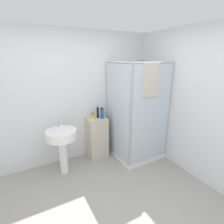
# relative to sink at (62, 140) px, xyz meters

# --- Properties ---
(ground_plane) EXTENTS (12.00, 12.00, 0.00)m
(ground_plane) POSITION_rel_sink_xyz_m (0.31, -1.26, -0.64)
(ground_plane) COLOR #9E9B93
(wall_back) EXTENTS (6.40, 0.06, 2.50)m
(wall_back) POSITION_rel_sink_xyz_m (0.31, 0.44, 0.61)
(wall_back) COLOR silver
(wall_back) RESTS_ON ground_plane
(wall_right) EXTENTS (0.06, 6.40, 2.50)m
(wall_right) POSITION_rel_sink_xyz_m (2.01, -1.26, 0.61)
(wall_right) COLOR silver
(wall_right) RESTS_ON ground_plane
(shower_enclosure) EXTENTS (0.92, 0.95, 1.94)m
(shower_enclosure) POSITION_rel_sink_xyz_m (1.45, -0.13, -0.13)
(shower_enclosure) COLOR white
(shower_enclosure) RESTS_ON ground_plane
(vanity_cabinet) EXTENTS (0.38, 0.35, 0.84)m
(vanity_cabinet) POSITION_rel_sink_xyz_m (0.76, 0.24, -0.22)
(vanity_cabinet) COLOR beige
(vanity_cabinet) RESTS_ON ground_plane
(sink) EXTENTS (0.52, 0.52, 0.95)m
(sink) POSITION_rel_sink_xyz_m (0.00, 0.00, 0.00)
(sink) COLOR white
(sink) RESTS_ON ground_plane
(soap_dispenser) EXTENTS (0.06, 0.06, 0.12)m
(soap_dispenser) POSITION_rel_sink_xyz_m (0.68, 0.25, 0.25)
(soap_dispenser) COLOR yellow
(soap_dispenser) RESTS_ON vanity_cabinet
(shampoo_bottle_tall_black) EXTENTS (0.05, 0.05, 0.24)m
(shampoo_bottle_tall_black) POSITION_rel_sink_xyz_m (0.80, 0.26, 0.32)
(shampoo_bottle_tall_black) COLOR black
(shampoo_bottle_tall_black) RESTS_ON vanity_cabinet
(shampoo_bottle_blue) EXTENTS (0.07, 0.07, 0.22)m
(shampoo_bottle_blue) POSITION_rel_sink_xyz_m (0.86, 0.18, 0.30)
(shampoo_bottle_blue) COLOR #1E4C93
(shampoo_bottle_blue) RESTS_ON vanity_cabinet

